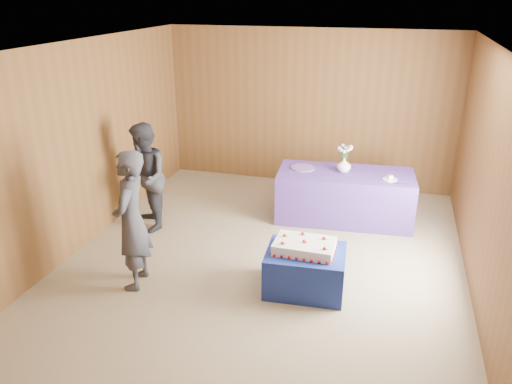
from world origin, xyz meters
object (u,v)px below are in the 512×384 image
at_px(serving_table, 344,196).
at_px(guest_right, 145,178).
at_px(cake_table, 305,270).
at_px(vase, 344,165).
at_px(guest_left, 131,221).
at_px(sheet_cake, 304,246).

xyz_separation_m(serving_table, guest_right, (-2.73, -1.10, 0.41)).
bearing_deg(cake_table, guest_right, 154.81).
bearing_deg(guest_right, vase, 77.42).
distance_m(serving_table, guest_right, 2.97).
bearing_deg(cake_table, serving_table, 80.22).
bearing_deg(guest_left, cake_table, 91.29).
relative_size(cake_table, serving_table, 0.45).
distance_m(sheet_cake, guest_right, 2.69).
height_order(cake_table, guest_left, guest_left).
height_order(cake_table, serving_table, serving_table).
xyz_separation_m(cake_table, guest_right, (-2.52, 0.98, 0.54)).
bearing_deg(serving_table, guest_left, -135.59).
distance_m(cake_table, sheet_cake, 0.31).
xyz_separation_m(serving_table, sheet_cake, (-0.23, -2.07, 0.19)).
relative_size(serving_table, guest_left, 1.20).
height_order(guest_left, guest_right, guest_left).
bearing_deg(vase, serving_table, -38.53).
bearing_deg(vase, guest_right, -157.14).
bearing_deg(guest_left, sheet_cake, 91.61).
bearing_deg(serving_table, guest_right, -162.87).
height_order(sheet_cake, vase, vase).
xyz_separation_m(sheet_cake, guest_left, (-1.93, -0.44, 0.27)).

